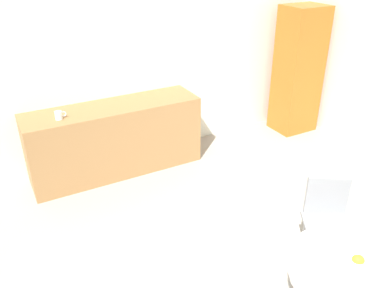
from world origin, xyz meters
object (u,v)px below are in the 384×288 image
locker_cabinet (298,71)px  fruit_bowl (359,264)px  round_table (364,288)px  chair_gray (327,212)px  mug_white (59,115)px

locker_cabinet → fruit_bowl: size_ratio=7.44×
locker_cabinet → fruit_bowl: locker_cabinet is taller
round_table → chair_gray: 0.95m
round_table → fruit_bowl: 0.20m
mug_white → chair_gray: bearing=-52.9°
fruit_bowl → chair_gray: bearing=54.3°
round_table → mug_white: mug_white is taller
mug_white → round_table: bearing=-67.7°
locker_cabinet → chair_gray: locker_cabinet is taller
locker_cabinet → round_table: bearing=-125.1°
round_table → mug_white: bearing=112.3°
chair_gray → mug_white: mug_white is taller
mug_white → locker_cabinet: bearing=-0.1°
locker_cabinet → chair_gray: 2.97m
fruit_bowl → mug_white: size_ratio=1.97×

